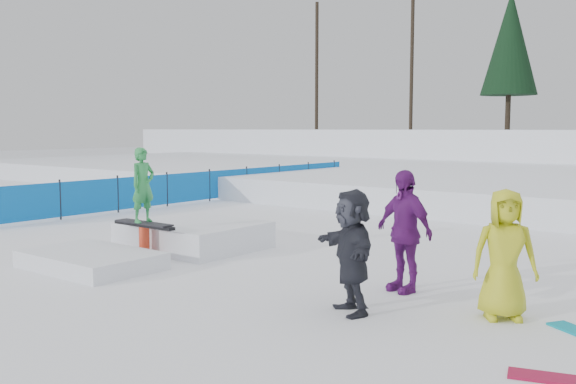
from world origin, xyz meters
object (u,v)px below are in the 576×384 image
Objects in this scene: safety_fence at (210,185)px; spectator_dark at (352,251)px; jib_rail_feature at (167,238)px; spectator_purple at (404,231)px; spectator_yellow at (504,254)px.

spectator_dark is (11.00, -8.33, 0.29)m from safety_fence.
spectator_purple is at bearing 2.19° from jib_rail_feature.
spectator_yellow is at bearing 66.99° from spectator_dark.
safety_fence is 14.67m from spectator_yellow.
spectator_dark is (-1.70, -1.00, -0.01)m from spectator_yellow.
spectator_purple is at bearing -31.97° from safety_fence.
spectator_purple is 1.11× the size of spectator_dark.
spectator_yellow is (12.70, -7.33, 0.30)m from safety_fence.
safety_fence is 9.19m from jib_rail_feature.
spectator_yellow reaches higher than spectator_dark.
spectator_dark is (0.00, -1.47, -0.09)m from spectator_purple.
jib_rail_feature is (5.87, -7.06, -0.25)m from safety_fence.
safety_fence is 12.97m from spectator_purple.
safety_fence is 9.39× the size of spectator_yellow.
spectator_dark is 5.31m from jib_rail_feature.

